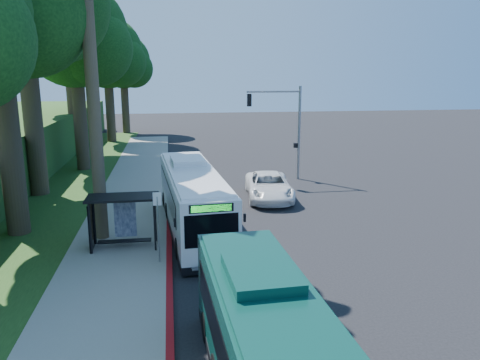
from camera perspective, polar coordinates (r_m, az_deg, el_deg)
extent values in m
plane|color=black|center=(25.64, 2.64, -5.16)|extent=(140.00, 140.00, 0.00)
cube|color=gray|center=(25.30, -13.89, -5.66)|extent=(4.50, 70.00, 0.12)
cube|color=maroon|center=(21.42, -8.63, -8.88)|extent=(0.25, 30.00, 0.13)
cube|color=#234719|center=(31.07, -23.60, -2.94)|extent=(8.00, 70.00, 0.06)
cube|color=black|center=(21.71, -14.14, -2.06)|extent=(3.20, 1.50, 0.10)
cube|color=black|center=(22.27, -17.68, -5.40)|extent=(0.06, 1.30, 2.20)
cube|color=navy|center=(22.73, -13.80, -4.64)|extent=(1.00, 0.12, 1.70)
cube|color=black|center=(22.23, -13.87, -7.23)|extent=(2.40, 0.40, 0.06)
cube|color=black|center=(22.83, -17.33, -4.92)|extent=(0.08, 0.08, 2.40)
cube|color=black|center=(22.55, -10.27, -4.74)|extent=(0.08, 0.08, 2.40)
cube|color=black|center=(21.70, -17.79, -5.89)|extent=(0.08, 0.08, 2.40)
cube|color=black|center=(21.41, -10.35, -5.71)|extent=(0.08, 0.08, 2.40)
cylinder|color=gray|center=(19.99, -9.91, -6.17)|extent=(0.06, 0.06, 3.00)
cube|color=white|center=(19.57, -10.07, -2.29)|extent=(0.35, 0.04, 0.55)
cylinder|color=gray|center=(35.50, 7.20, 5.66)|extent=(0.20, 0.20, 7.00)
cylinder|color=gray|center=(34.75, 4.12, 10.71)|extent=(4.00, 0.14, 0.14)
cube|color=black|center=(34.43, 1.14, 9.72)|extent=(0.30, 0.30, 0.90)
cube|color=black|center=(35.56, 6.77, 4.22)|extent=(0.25, 0.25, 0.35)
cylinder|color=#4C3F2D|center=(22.69, -17.41, 8.65)|extent=(0.60, 0.60, 13.00)
cylinder|color=#382B1E|center=(25.25, -26.42, 5.42)|extent=(1.10, 1.10, 10.50)
sphere|color=black|center=(23.62, -24.80, 17.96)|extent=(5.60, 5.60, 5.60)
cylinder|color=#382B1E|center=(33.12, -24.08, 8.38)|extent=(1.18, 1.18, 11.90)
sphere|color=black|center=(31.36, -22.16, 19.28)|extent=(7.00, 7.00, 7.00)
sphere|color=black|center=(35.47, -27.17, 18.55)|extent=(6.50, 6.50, 6.50)
cylinder|color=#382B1E|center=(40.65, -18.96, 7.98)|extent=(1.06, 1.06, 9.80)
sphere|color=black|center=(40.63, -19.61, 16.45)|extent=(8.40, 8.40, 8.40)
sphere|color=black|center=(39.06, -17.32, 15.13)|extent=(5.88, 5.88, 5.88)
sphere|color=black|center=(42.30, -21.16, 15.03)|extent=(5.46, 5.46, 5.46)
cylinder|color=#382B1E|center=(48.82, -19.72, 9.49)|extent=(1.14, 1.14, 11.20)
sphere|color=black|center=(48.96, -20.36, 17.53)|extent=(9.60, 9.60, 9.60)
sphere|color=black|center=(47.12, -18.21, 16.33)|extent=(6.72, 6.72, 6.72)
sphere|color=black|center=(50.87, -21.82, 16.13)|extent=(6.24, 6.24, 6.24)
cylinder|color=#382B1E|center=(56.39, -15.59, 9.08)|extent=(1.02, 1.02, 9.10)
sphere|color=black|center=(56.32, -15.95, 14.76)|extent=(8.00, 8.00, 8.00)
sphere|color=black|center=(54.93, -14.33, 13.82)|extent=(5.60, 5.60, 5.60)
sphere|color=black|center=(57.87, -17.14, 13.85)|extent=(5.20, 5.20, 5.20)
cylinder|color=#382B1E|center=(64.25, -13.84, 9.30)|extent=(0.98, 0.98, 8.40)
sphere|color=black|center=(64.15, -14.10, 13.90)|extent=(7.00, 7.00, 7.00)
sphere|color=black|center=(62.98, -12.84, 13.11)|extent=(4.90, 4.90, 4.90)
sphere|color=black|center=(65.48, -15.06, 13.19)|extent=(4.55, 4.55, 4.55)
cube|color=white|center=(24.03, -5.76, -2.21)|extent=(3.34, 11.71, 2.74)
cube|color=black|center=(24.45, -5.69, -5.42)|extent=(3.37, 11.77, 0.34)
cube|color=black|center=(24.43, -5.92, -1.32)|extent=(3.20, 9.18, 1.06)
cube|color=black|center=(18.55, -3.50, -6.13)|extent=(2.16, 0.28, 1.35)
cube|color=black|center=(29.50, -7.21, 1.24)|extent=(1.97, 0.27, 0.96)
cube|color=#19E533|center=(18.26, -3.53, -3.43)|extent=(1.60, 0.22, 0.27)
cube|color=white|center=(23.70, -5.84, 1.10)|extent=(3.10, 11.12, 0.12)
cube|color=white|center=(25.54, -6.40, 2.33)|extent=(1.90, 2.53, 0.34)
cylinder|color=black|center=(20.81, -7.43, -8.28)|extent=(0.36, 0.98, 0.96)
cylinder|color=black|center=(21.11, -1.36, -7.85)|extent=(0.36, 0.98, 0.96)
cylinder|color=black|center=(28.48, -9.07, -2.44)|extent=(0.36, 0.98, 0.96)
cylinder|color=black|center=(28.70, -4.63, -2.19)|extent=(0.36, 0.98, 0.96)
cube|color=black|center=(11.19, 4.29, -20.16)|extent=(2.80, 8.75, 1.02)
cube|color=black|center=(15.52, -0.70, -9.99)|extent=(1.89, 0.19, 0.92)
cube|color=#09362E|center=(10.23, 5.11, -16.33)|extent=(2.64, 10.63, 0.11)
cube|color=#09362E|center=(11.75, 2.57, -11.35)|extent=(1.75, 2.38, 0.32)
cylinder|color=black|center=(14.91, -3.98, -17.43)|extent=(0.32, 0.94, 0.92)
cylinder|color=black|center=(15.27, 4.35, -16.63)|extent=(0.32, 0.94, 0.92)
imported|color=white|center=(30.14, 3.54, -0.75)|extent=(3.30, 6.19, 1.66)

